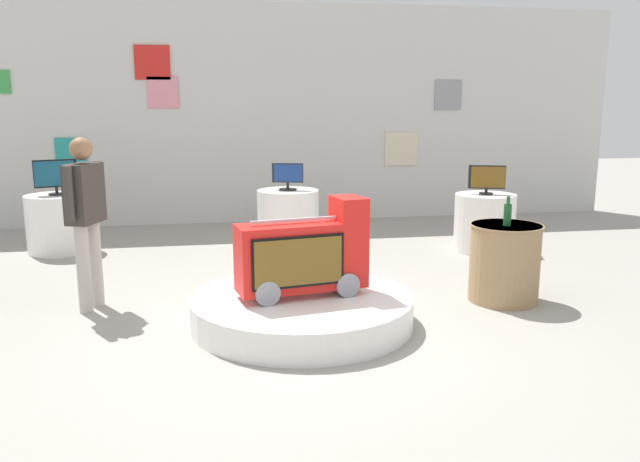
% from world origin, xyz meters
% --- Properties ---
extents(ground_plane, '(30.00, 30.00, 0.00)m').
position_xyz_m(ground_plane, '(0.00, 0.00, 0.00)').
color(ground_plane, '#9E998E').
extents(back_wall_display, '(11.70, 0.13, 3.38)m').
position_xyz_m(back_wall_display, '(-0.01, 5.13, 1.69)').
color(back_wall_display, silver).
rests_on(back_wall_display, ground).
extents(main_display_pedestal, '(1.89, 1.89, 0.25)m').
position_xyz_m(main_display_pedestal, '(-0.07, 0.17, 0.13)').
color(main_display_pedestal, white).
rests_on(main_display_pedestal, ground).
extents(novelty_firetruck_tv, '(1.13, 0.55, 0.82)m').
position_xyz_m(novelty_firetruck_tv, '(-0.05, 0.17, 0.59)').
color(novelty_firetruck_tv, gray).
rests_on(novelty_firetruck_tv, main_display_pedestal).
extents(display_pedestal_left_rear, '(0.80, 0.80, 0.73)m').
position_xyz_m(display_pedestal_left_rear, '(-2.71, 3.40, 0.37)').
color(display_pedestal_left_rear, white).
rests_on(display_pedestal_left_rear, ground).
extents(tv_on_left_rear, '(0.50, 0.21, 0.44)m').
position_xyz_m(tv_on_left_rear, '(-2.71, 3.40, 0.97)').
color(tv_on_left_rear, black).
rests_on(tv_on_left_rear, display_pedestal_left_rear).
extents(display_pedestal_center_rear, '(0.82, 0.82, 0.73)m').
position_xyz_m(display_pedestal_center_rear, '(0.20, 3.34, 0.37)').
color(display_pedestal_center_rear, white).
rests_on(display_pedestal_center_rear, ground).
extents(tv_on_center_rear, '(0.41, 0.23, 0.36)m').
position_xyz_m(tv_on_center_rear, '(0.20, 3.34, 0.92)').
color(tv_on_center_rear, black).
rests_on(tv_on_center_rear, display_pedestal_center_rear).
extents(display_pedestal_right_rear, '(0.76, 0.76, 0.73)m').
position_xyz_m(display_pedestal_right_rear, '(2.62, 2.52, 0.37)').
color(display_pedestal_right_rear, white).
rests_on(display_pedestal_right_rear, ground).
extents(tv_on_right_rear, '(0.44, 0.19, 0.37)m').
position_xyz_m(tv_on_right_rear, '(2.63, 2.51, 0.93)').
color(tv_on_right_rear, black).
rests_on(tv_on_right_rear, display_pedestal_right_rear).
extents(side_table_round, '(0.68, 0.68, 0.74)m').
position_xyz_m(side_table_round, '(1.92, 0.49, 0.38)').
color(side_table_round, '#9E7F56').
rests_on(side_table_round, ground).
extents(bottle_on_side_table, '(0.07, 0.07, 0.27)m').
position_xyz_m(bottle_on_side_table, '(1.90, 0.45, 0.85)').
color(bottle_on_side_table, '#195926').
rests_on(bottle_on_side_table, side_table_round).
extents(shopper_browsing_near_truck, '(0.32, 0.53, 1.57)m').
position_xyz_m(shopper_browsing_near_truck, '(-1.92, 0.91, 0.92)').
color(shopper_browsing_near_truck, '#B2ADA3').
rests_on(shopper_browsing_near_truck, ground).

